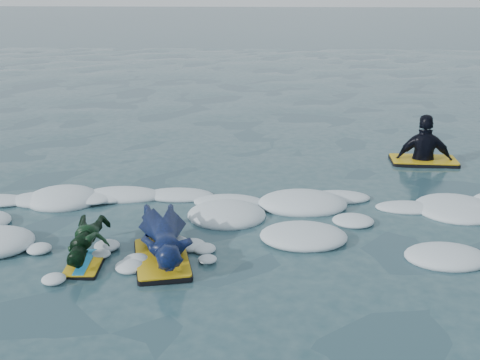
# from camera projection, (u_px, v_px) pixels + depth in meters

# --- Properties ---
(ground) EXTENTS (120.00, 120.00, 0.00)m
(ground) POSITION_uv_depth(u_px,v_px,m) (151.00, 244.00, 7.51)
(ground) COLOR #1B3240
(ground) RESTS_ON ground
(foam_band) EXTENTS (12.00, 3.10, 0.30)m
(foam_band) POSITION_uv_depth(u_px,v_px,m) (166.00, 213.00, 8.49)
(foam_band) COLOR silver
(foam_band) RESTS_ON ground
(prone_woman_unit) EXTENTS (1.01, 1.77, 0.44)m
(prone_woman_unit) POSITION_uv_depth(u_px,v_px,m) (165.00, 237.00, 7.15)
(prone_woman_unit) COLOR black
(prone_woman_unit) RESTS_ON ground
(prone_child_unit) EXTENTS (0.56, 1.11, 0.41)m
(prone_child_unit) POSITION_uv_depth(u_px,v_px,m) (89.00, 243.00, 7.04)
(prone_child_unit) COLOR black
(prone_child_unit) RESTS_ON ground
(waiting_rider_unit) EXTENTS (1.18, 0.68, 1.74)m
(waiting_rider_unit) POSITION_uv_depth(u_px,v_px,m) (423.00, 162.00, 10.72)
(waiting_rider_unit) COLOR black
(waiting_rider_unit) RESTS_ON ground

